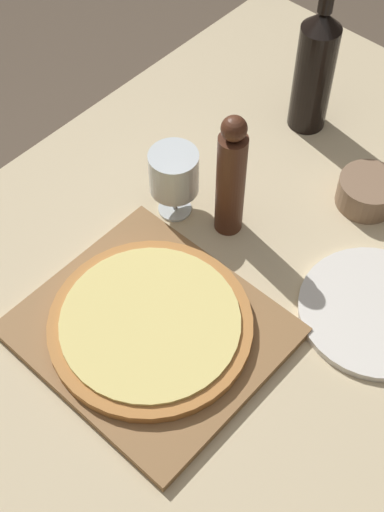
# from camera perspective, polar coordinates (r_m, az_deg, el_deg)

# --- Properties ---
(ground_plane) EXTENTS (12.00, 12.00, 0.00)m
(ground_plane) POSITION_cam_1_polar(r_m,az_deg,el_deg) (1.89, 0.30, -15.51)
(ground_plane) COLOR brown
(dining_table) EXTENTS (0.96, 1.56, 0.75)m
(dining_table) POSITION_cam_1_polar(r_m,az_deg,el_deg) (1.29, 0.43, -4.89)
(dining_table) COLOR #CCB78E
(dining_table) RESTS_ON ground_plane
(cutting_board) EXTENTS (0.39, 0.35, 0.02)m
(cutting_board) POSITION_cam_1_polar(r_m,az_deg,el_deg) (1.17, -3.25, -6.03)
(cutting_board) COLOR olive
(cutting_board) RESTS_ON dining_table
(pizza) EXTENTS (0.33, 0.33, 0.02)m
(pizza) POSITION_cam_1_polar(r_m,az_deg,el_deg) (1.15, -3.29, -5.51)
(pizza) COLOR #BC7A3D
(pizza) RESTS_ON cutting_board
(wine_bottle) EXTENTS (0.08, 0.08, 0.33)m
(wine_bottle) POSITION_cam_1_polar(r_m,az_deg,el_deg) (1.43, 9.79, 14.55)
(wine_bottle) COLOR black
(wine_bottle) RESTS_ON dining_table
(pepper_mill) EXTENTS (0.05, 0.05, 0.26)m
(pepper_mill) POSITION_cam_1_polar(r_m,az_deg,el_deg) (1.22, 3.13, 6.21)
(pepper_mill) COLOR #4C2819
(pepper_mill) RESTS_ON dining_table
(wine_glass) EXTENTS (0.09, 0.09, 0.14)m
(wine_glass) POSITION_cam_1_polar(r_m,az_deg,el_deg) (1.26, -1.46, 6.62)
(wine_glass) COLOR silver
(wine_glass) RESTS_ON dining_table
(small_bowl) EXTENTS (0.11, 0.11, 0.06)m
(small_bowl) POSITION_cam_1_polar(r_m,az_deg,el_deg) (1.36, 13.87, 5.03)
(small_bowl) COLOR #84664C
(small_bowl) RESTS_ON dining_table
(dinner_plate) EXTENTS (0.26, 0.26, 0.01)m
(dinner_plate) POSITION_cam_1_polar(r_m,az_deg,el_deg) (1.23, 14.44, -4.28)
(dinner_plate) COLOR silver
(dinner_plate) RESTS_ON dining_table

